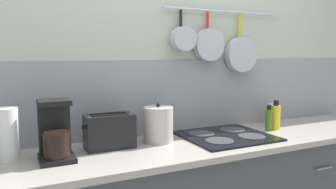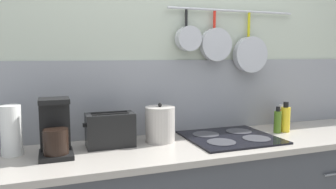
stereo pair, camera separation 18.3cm
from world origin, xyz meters
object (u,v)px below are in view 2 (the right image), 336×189
(kettle, at_px, (160,124))
(bottle_hot_sauce, at_px, (285,119))
(coffee_maker, at_px, (55,132))
(bottle_vinegar, at_px, (278,121))
(toaster, at_px, (110,130))
(bottle_cooking_wine, at_px, (281,117))
(paper_towel_roll, at_px, (11,130))

(kettle, relative_size, bottle_hot_sauce, 1.15)
(coffee_maker, bearing_deg, bottle_vinegar, 0.67)
(toaster, distance_m, kettle, 0.30)
(coffee_maker, height_order, bottle_cooking_wine, coffee_maker)
(bottle_hot_sauce, relative_size, bottle_cooking_wine, 1.27)
(paper_towel_roll, distance_m, bottle_cooking_wine, 1.77)
(kettle, relative_size, bottle_cooking_wine, 1.46)
(bottle_vinegar, xyz_separation_m, bottle_hot_sauce, (0.07, 0.01, 0.01))
(toaster, xyz_separation_m, bottle_vinegar, (1.11, -0.06, -0.02))
(toaster, distance_m, bottle_vinegar, 1.11)
(bottle_cooking_wine, bearing_deg, bottle_vinegar, -134.64)
(toaster, bearing_deg, kettle, 1.65)
(coffee_maker, distance_m, toaster, 0.31)
(coffee_maker, relative_size, kettle, 1.28)
(bottle_cooking_wine, bearing_deg, paper_towel_roll, -177.63)
(paper_towel_roll, distance_m, toaster, 0.51)
(toaster, distance_m, bottle_hot_sauce, 1.18)
(coffee_maker, relative_size, bottle_cooking_wine, 1.87)
(coffee_maker, distance_m, bottle_cooking_wine, 1.56)
(bottle_hot_sauce, bearing_deg, bottle_cooking_wine, 61.68)
(paper_towel_roll, xyz_separation_m, bottle_cooking_wine, (1.76, 0.07, -0.06))
(toaster, height_order, bottle_hot_sauce, bottle_hot_sauce)
(coffee_maker, height_order, toaster, coffee_maker)
(bottle_vinegar, relative_size, bottle_hot_sauce, 0.87)
(kettle, distance_m, bottle_cooking_wine, 0.96)
(coffee_maker, bearing_deg, kettle, 7.65)
(bottle_hot_sauce, height_order, bottle_cooking_wine, bottle_hot_sauce)
(bottle_vinegar, bearing_deg, bottle_cooking_wine, 45.36)
(coffee_maker, height_order, bottle_vinegar, coffee_maker)
(toaster, relative_size, bottle_cooking_wine, 1.78)
(paper_towel_roll, xyz_separation_m, kettle, (0.81, -0.01, -0.03))
(paper_towel_roll, distance_m, bottle_vinegar, 1.62)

